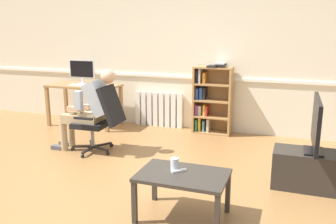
# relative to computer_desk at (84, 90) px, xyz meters

# --- Properties ---
(ground_plane) EXTENTS (18.00, 18.00, 0.00)m
(ground_plane) POSITION_rel_computer_desk_xyz_m (1.94, -2.15, -0.65)
(ground_plane) COLOR olive
(back_wall) EXTENTS (12.00, 0.13, 2.70)m
(back_wall) POSITION_rel_computer_desk_xyz_m (1.94, 0.50, 0.70)
(back_wall) COLOR beige
(back_wall) RESTS_ON ground_plane
(computer_desk) EXTENTS (1.29, 0.63, 0.76)m
(computer_desk) POSITION_rel_computer_desk_xyz_m (0.00, 0.00, 0.00)
(computer_desk) COLOR #9E7547
(computer_desk) RESTS_ON ground_plane
(imac_monitor) EXTENTS (0.51, 0.14, 0.44)m
(imac_monitor) POSITION_rel_computer_desk_xyz_m (-0.07, 0.08, 0.36)
(imac_monitor) COLOR silver
(imac_monitor) RESTS_ON computer_desk
(keyboard) EXTENTS (0.41, 0.12, 0.02)m
(keyboard) POSITION_rel_computer_desk_xyz_m (0.03, -0.14, 0.12)
(keyboard) COLOR white
(keyboard) RESTS_ON computer_desk
(computer_mouse) EXTENTS (0.06, 0.10, 0.03)m
(computer_mouse) POSITION_rel_computer_desk_xyz_m (0.30, -0.12, 0.12)
(computer_mouse) COLOR white
(computer_mouse) RESTS_ON computer_desk
(bookshelf) EXTENTS (0.64, 0.29, 1.21)m
(bookshelf) POSITION_rel_computer_desk_xyz_m (2.28, 0.29, -0.07)
(bookshelf) COLOR #AD7F4C
(bookshelf) RESTS_ON ground_plane
(radiator) EXTENTS (0.90, 0.08, 0.63)m
(radiator) POSITION_rel_computer_desk_xyz_m (1.31, 0.39, -0.33)
(radiator) COLOR white
(radiator) RESTS_ON ground_plane
(office_chair) EXTENTS (0.77, 0.62, 0.98)m
(office_chair) POSITION_rel_computer_desk_xyz_m (1.04, -1.21, -0.12)
(office_chair) COLOR black
(office_chair) RESTS_ON ground_plane
(person_seated) EXTENTS (1.02, 0.40, 1.21)m
(person_seated) POSITION_rel_computer_desk_xyz_m (0.87, -1.22, 0.00)
(person_seated) COLOR tan
(person_seated) RESTS_ON ground_plane
(tv_stand) EXTENTS (0.84, 0.41, 0.43)m
(tv_stand) POSITION_rel_computer_desk_xyz_m (3.86, -1.48, -0.44)
(tv_stand) COLOR #2D2823
(tv_stand) RESTS_ON ground_plane
(tv_screen) EXTENTS (0.20, 0.88, 0.60)m
(tv_screen) POSITION_rel_computer_desk_xyz_m (3.86, -1.48, 0.09)
(tv_screen) COLOR black
(tv_screen) RESTS_ON tv_stand
(coffee_table) EXTENTS (0.83, 0.55, 0.45)m
(coffee_table) POSITION_rel_computer_desk_xyz_m (2.70, -2.59, -0.26)
(coffee_table) COLOR #332D28
(coffee_table) RESTS_ON ground_plane
(drinking_glass) EXTENTS (0.08, 0.08, 0.12)m
(drinking_glass) POSITION_rel_computer_desk_xyz_m (2.60, -2.54, -0.14)
(drinking_glass) COLOR silver
(drinking_glass) RESTS_ON coffee_table
(spare_remote) EXTENTS (0.13, 0.13, 0.02)m
(spare_remote) POSITION_rel_computer_desk_xyz_m (2.65, -2.55, -0.19)
(spare_remote) COLOR white
(spare_remote) RESTS_ON coffee_table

